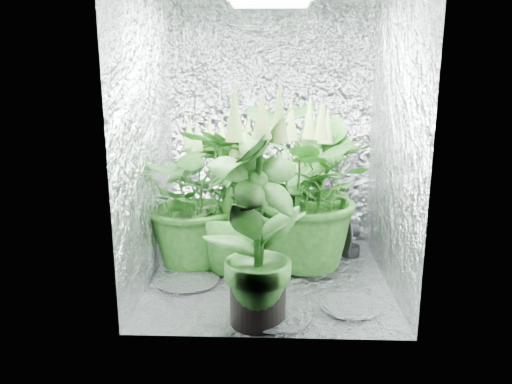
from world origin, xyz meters
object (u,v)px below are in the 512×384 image
object	(u,v)px
plant_c	(316,187)
plant_f	(258,218)
plant_a	(197,197)
plant_b	(290,209)
plant_d	(231,203)
plant_e	(301,191)
circulation_fan	(347,237)

from	to	relation	value
plant_c	plant_f	bearing A→B (deg)	-109.88
plant_a	plant_c	size ratio (longest dim) A/B	0.97
plant_b	plant_f	xyz separation A→B (m)	(-0.21, -1.01, 0.23)
plant_a	plant_d	bearing A→B (deg)	-14.29
plant_e	plant_f	bearing A→B (deg)	-109.74
plant_b	plant_e	world-z (taller)	plant_e
circulation_fan	plant_b	bearing A→B (deg)	172.20
plant_b	plant_f	world-z (taller)	plant_f
plant_b	plant_a	bearing A→B (deg)	-163.67
plant_c	plant_d	xyz separation A→B (m)	(-0.62, -0.38, -0.03)
plant_e	plant_c	bearing A→B (deg)	69.84
plant_d	plant_f	world-z (taller)	plant_f
plant_c	plant_d	size ratio (longest dim) A/B	1.03
plant_a	plant_d	size ratio (longest dim) A/B	1.00
plant_a	plant_c	world-z (taller)	plant_c
plant_f	circulation_fan	distance (m)	1.33
plant_a	plant_f	distance (m)	0.94
plant_b	plant_d	bearing A→B (deg)	-148.61
plant_a	plant_b	world-z (taller)	plant_a
plant_b	plant_f	size ratio (longest dim) A/B	0.65
plant_d	plant_f	size ratio (longest dim) A/B	0.82
plant_d	plant_c	bearing A→B (deg)	31.47
plant_a	plant_c	bearing A→B (deg)	20.19
plant_d	plant_e	size ratio (longest dim) A/B	0.89
plant_b	plant_d	xyz separation A→B (m)	(-0.42, -0.26, 0.11)
plant_e	plant_f	size ratio (longest dim) A/B	0.92
plant_c	circulation_fan	xyz separation A→B (m)	(0.24, -0.07, -0.37)
plant_f	circulation_fan	size ratio (longest dim) A/B	3.66
plant_c	circulation_fan	size ratio (longest dim) A/B	3.11
plant_a	plant_e	size ratio (longest dim) A/B	0.90
plant_c	circulation_fan	bearing A→B (deg)	-15.03
plant_e	plant_b	bearing A→B (deg)	105.87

